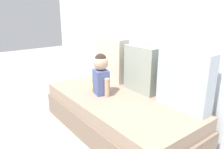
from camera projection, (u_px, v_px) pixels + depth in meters
ground_plane at (118, 130)px, 2.61m from camera, size 12.00×12.00×0.00m
back_wall at (157, 25)px, 2.60m from camera, size 5.13×0.10×2.41m
couch at (118, 115)px, 2.55m from camera, size 1.93×0.91×0.42m
throw_pillow_left at (111, 59)px, 3.06m from camera, size 0.55×0.16×0.59m
throw_pillow_center at (141, 69)px, 2.62m from camera, size 0.45×0.16×0.55m
throw_pillow_right at (184, 80)px, 2.16m from camera, size 0.56×0.16×0.60m
toddler at (101, 73)px, 2.54m from camera, size 0.30×0.19×0.49m
banana at (93, 87)px, 2.77m from camera, size 0.17×0.13×0.04m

